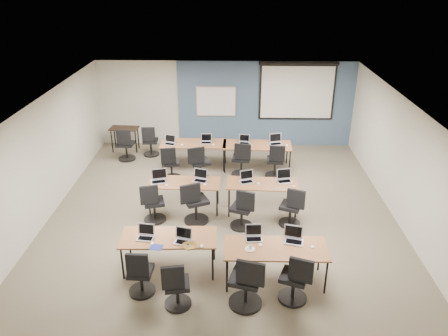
{
  "coord_description": "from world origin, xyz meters",
  "views": [
    {
      "loc": [
        0.24,
        -8.81,
        5.32
      ],
      "look_at": [
        0.04,
        0.4,
        1.03
      ],
      "focal_mm": 35.0,
      "sensor_mm": 36.0,
      "label": 1
    }
  ],
  "objects_px": {
    "task_chair_0": "(140,276)",
    "task_chair_9": "(199,166)",
    "whiteboard": "(216,101)",
    "laptop_3": "(294,238)",
    "task_chair_7": "(292,210)",
    "training_table_mid_left": "(184,184)",
    "laptop_7": "(284,178)",
    "training_table_front_left": "(169,239)",
    "task_chair_2": "(247,286)",
    "task_chair_6": "(243,212)",
    "laptop_9": "(206,140)",
    "laptop_5": "(200,178)",
    "task_chair_3": "(295,282)",
    "laptop_11": "(276,141)",
    "utility_table": "(124,131)",
    "task_chair_11": "(275,164)",
    "spare_chair_b": "(126,147)",
    "training_table_back_left": "(194,144)",
    "training_table_mid_right": "(262,185)",
    "laptop_1": "(183,238)",
    "laptop_8": "(170,142)",
    "task_chair_5": "(195,205)",
    "laptop_10": "(244,141)",
    "task_chair_10": "(242,162)",
    "projector_screen": "(297,88)",
    "task_chair_4": "(153,206)",
    "training_table_back_right": "(257,146)",
    "laptop_4": "(159,179)",
    "laptop_6": "(247,179)",
    "laptop_0": "(146,235)",
    "spare_chair_a": "(150,144)",
    "task_chair_8": "(171,166)",
    "task_chair_1": "(176,289)"
  },
  "relations": [
    {
      "from": "utility_table",
      "to": "laptop_6",
      "type": "bearing_deg",
      "value": -40.18
    },
    {
      "from": "laptop_6",
      "to": "laptop_7",
      "type": "relative_size",
      "value": 0.93
    },
    {
      "from": "laptop_3",
      "to": "task_chair_3",
      "type": "distance_m",
      "value": 0.86
    },
    {
      "from": "laptop_10",
      "to": "laptop_9",
      "type": "bearing_deg",
      "value": -169.82
    },
    {
      "from": "laptop_7",
      "to": "task_chair_7",
      "type": "xyz_separation_m",
      "value": [
        0.11,
        -0.79,
        -0.39
      ]
    },
    {
      "from": "task_chair_0",
      "to": "task_chair_9",
      "type": "xyz_separation_m",
      "value": [
        0.7,
        4.53,
        0.04
      ]
    },
    {
      "from": "task_chair_6",
      "to": "laptop_9",
      "type": "relative_size",
      "value": 3.18
    },
    {
      "from": "projector_screen",
      "to": "training_table_front_left",
      "type": "relative_size",
      "value": 1.35
    },
    {
      "from": "training_table_mid_left",
      "to": "laptop_7",
      "type": "height_order",
      "value": "laptop_7"
    },
    {
      "from": "training_table_front_left",
      "to": "laptop_3",
      "type": "height_order",
      "value": "laptop_3"
    },
    {
      "from": "task_chair_7",
      "to": "laptop_11",
      "type": "height_order",
      "value": "laptop_11"
    },
    {
      "from": "whiteboard",
      "to": "laptop_3",
      "type": "relative_size",
      "value": 3.74
    },
    {
      "from": "task_chair_5",
      "to": "spare_chair_b",
      "type": "xyz_separation_m",
      "value": [
        -2.34,
        3.45,
        -0.02
      ]
    },
    {
      "from": "task_chair_11",
      "to": "utility_table",
      "type": "relative_size",
      "value": 1.14
    },
    {
      "from": "utility_table",
      "to": "laptop_3",
      "type": "bearing_deg",
      "value": -49.25
    },
    {
      "from": "laptop_1",
      "to": "projector_screen",
      "type": "bearing_deg",
      "value": 80.82
    },
    {
      "from": "task_chair_4",
      "to": "task_chair_5",
      "type": "xyz_separation_m",
      "value": [
        0.94,
        -0.01,
        0.03
      ]
    },
    {
      "from": "training_table_back_left",
      "to": "task_chair_9",
      "type": "height_order",
      "value": "task_chair_9"
    },
    {
      "from": "projector_screen",
      "to": "utility_table",
      "type": "relative_size",
      "value": 2.77
    },
    {
      "from": "laptop_1",
      "to": "laptop_11",
      "type": "distance_m",
      "value": 5.31
    },
    {
      "from": "laptop_9",
      "to": "spare_chair_b",
      "type": "xyz_separation_m",
      "value": [
        -2.43,
        0.36,
        -0.38
      ]
    },
    {
      "from": "laptop_0",
      "to": "task_chair_0",
      "type": "distance_m",
      "value": 0.81
    },
    {
      "from": "task_chair_2",
      "to": "task_chair_11",
      "type": "height_order",
      "value": "task_chair_2"
    },
    {
      "from": "training_table_mid_right",
      "to": "laptop_11",
      "type": "xyz_separation_m",
      "value": [
        0.51,
        2.51,
        0.12
      ]
    },
    {
      "from": "laptop_1",
      "to": "spare_chair_a",
      "type": "relative_size",
      "value": 0.32
    },
    {
      "from": "training_table_back_left",
      "to": "laptop_7",
      "type": "height_order",
      "value": "laptop_7"
    },
    {
      "from": "laptop_8",
      "to": "spare_chair_a",
      "type": "bearing_deg",
      "value": 148.43
    },
    {
      "from": "training_table_back_right",
      "to": "laptop_4",
      "type": "xyz_separation_m",
      "value": [
        -2.4,
        -2.35,
        0.11
      ]
    },
    {
      "from": "task_chair_2",
      "to": "task_chair_3",
      "type": "bearing_deg",
      "value": 25.76
    },
    {
      "from": "laptop_8",
      "to": "task_chair_8",
      "type": "height_order",
      "value": "same"
    },
    {
      "from": "laptop_1",
      "to": "laptop_8",
      "type": "xyz_separation_m",
      "value": [
        -0.89,
        4.79,
        0.0
      ]
    },
    {
      "from": "laptop_10",
      "to": "task_chair_1",
      "type": "bearing_deg",
      "value": -91.34
    },
    {
      "from": "task_chair_11",
      "to": "spare_chair_b",
      "type": "height_order",
      "value": "spare_chair_b"
    },
    {
      "from": "laptop_5",
      "to": "task_chair_10",
      "type": "relative_size",
      "value": 0.33
    },
    {
      "from": "laptop_9",
      "to": "laptop_10",
      "type": "relative_size",
      "value": 1.03
    },
    {
      "from": "task_chair_10",
      "to": "laptop_10",
      "type": "bearing_deg",
      "value": 89.27
    },
    {
      "from": "task_chair_5",
      "to": "task_chair_7",
      "type": "xyz_separation_m",
      "value": [
        2.16,
        -0.1,
        -0.03
      ]
    },
    {
      "from": "training_table_front_left",
      "to": "laptop_5",
      "type": "xyz_separation_m",
      "value": [
        0.43,
        2.37,
        0.11
      ]
    },
    {
      "from": "task_chair_2",
      "to": "task_chair_0",
      "type": "bearing_deg",
      "value": -172.17
    },
    {
      "from": "training_table_mid_right",
      "to": "task_chair_5",
      "type": "bearing_deg",
      "value": -157.26
    },
    {
      "from": "laptop_3",
      "to": "spare_chair_b",
      "type": "height_order",
      "value": "spare_chair_b"
    },
    {
      "from": "whiteboard",
      "to": "task_chair_2",
      "type": "xyz_separation_m",
      "value": [
        0.79,
        -7.43,
        -1.01
      ]
    },
    {
      "from": "task_chair_3",
      "to": "spare_chair_b",
      "type": "xyz_separation_m",
      "value": [
        -4.27,
        5.98,
        0.01
      ]
    },
    {
      "from": "projector_screen",
      "to": "laptop_4",
      "type": "height_order",
      "value": "projector_screen"
    },
    {
      "from": "training_table_front_left",
      "to": "utility_table",
      "type": "height_order",
      "value": "utility_table"
    },
    {
      "from": "training_table_front_left",
      "to": "task_chair_9",
      "type": "xyz_separation_m",
      "value": [
        0.28,
        3.8,
        -0.26
      ]
    },
    {
      "from": "task_chair_1",
      "to": "laptop_10",
      "type": "height_order",
      "value": "laptop_10"
    },
    {
      "from": "laptop_4",
      "to": "spare_chair_a",
      "type": "xyz_separation_m",
      "value": [
        -0.79,
        3.19,
        -0.4
      ]
    },
    {
      "from": "training_table_back_right",
      "to": "task_chair_4",
      "type": "height_order",
      "value": "task_chair_4"
    },
    {
      "from": "task_chair_7",
      "to": "whiteboard",
      "type": "bearing_deg",
      "value": 132.41
    }
  ]
}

